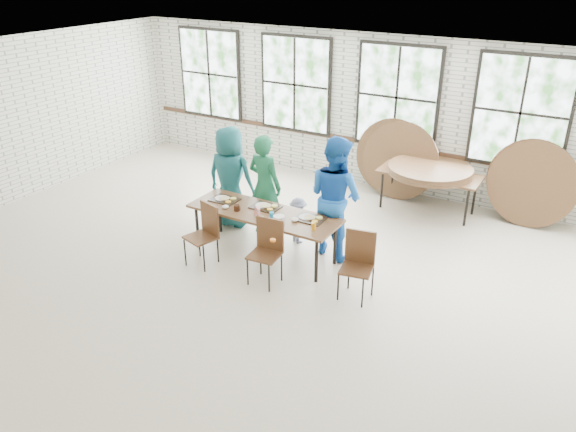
# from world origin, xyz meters

# --- Properties ---
(room) EXTENTS (12.00, 12.00, 12.00)m
(room) POSITION_xyz_m (0.00, 4.44, 1.83)
(room) COLOR beige
(room) RESTS_ON ground
(dining_table) EXTENTS (2.40, 0.80, 0.74)m
(dining_table) POSITION_xyz_m (-0.73, 0.90, 0.69)
(dining_table) COLOR brown
(dining_table) RESTS_ON ground
(chair_near_left) EXTENTS (0.52, 0.51, 0.95)m
(chair_near_left) POSITION_xyz_m (-1.36, 0.26, 0.56)
(chair_near_left) COLOR #52321B
(chair_near_left) RESTS_ON ground
(chair_near_right) EXTENTS (0.46, 0.45, 0.95)m
(chair_near_right) POSITION_xyz_m (-0.28, 0.30, 0.56)
(chair_near_right) COLOR #52321B
(chair_near_right) RESTS_ON ground
(chair_spare) EXTENTS (0.49, 0.48, 0.95)m
(chair_spare) POSITION_xyz_m (0.99, 0.60, 0.56)
(chair_spare) COLOR #52321B
(chair_spare) RESTS_ON ground
(adult_teal) EXTENTS (0.92, 0.65, 1.76)m
(adult_teal) POSITION_xyz_m (-1.81, 1.55, 0.88)
(adult_teal) COLOR #1A6455
(adult_teal) RESTS_ON ground
(adult_green) EXTENTS (0.68, 0.49, 1.73)m
(adult_green) POSITION_xyz_m (-1.12, 1.55, 0.87)
(adult_green) COLOR #1A623E
(adult_green) RESTS_ON ground
(toddler) EXTENTS (0.58, 0.47, 0.78)m
(toddler) POSITION_xyz_m (-0.49, 1.55, 0.39)
(toddler) COLOR #151A44
(toddler) RESTS_ON ground
(adult_blue) EXTENTS (1.11, 0.98, 1.91)m
(adult_blue) POSITION_xyz_m (0.16, 1.55, 0.95)
(adult_blue) COLOR blue
(adult_blue) RESTS_ON ground
(storage_table) EXTENTS (1.80, 0.76, 0.74)m
(storage_table) POSITION_xyz_m (0.94, 3.82, 0.69)
(storage_table) COLOR brown
(storage_table) RESTS_ON ground
(tabletop_clutter) EXTENTS (1.98, 0.62, 0.11)m
(tabletop_clutter) POSITION_xyz_m (-0.65, 0.89, 0.77)
(tabletop_clutter) COLOR black
(tabletop_clutter) RESTS_ON dining_table
(round_tops_stacked) EXTENTS (1.50, 1.50, 0.13)m
(round_tops_stacked) POSITION_xyz_m (0.94, 3.82, 0.80)
(round_tops_stacked) COLOR brown
(round_tops_stacked) RESTS_ON storage_table
(round_tops_leaning) EXTENTS (4.06, 0.38, 1.50)m
(round_tops_leaning) POSITION_xyz_m (1.38, 4.23, 0.73)
(round_tops_leaning) COLOR brown
(round_tops_leaning) RESTS_ON ground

